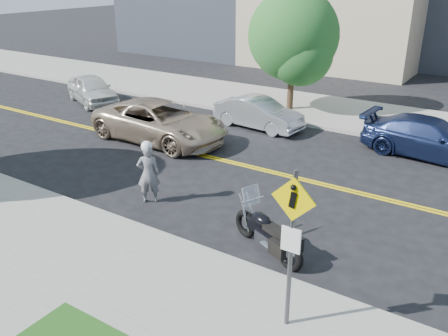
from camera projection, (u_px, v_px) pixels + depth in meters
ground_plane at (255, 168)px, 15.58m from camera, size 120.00×120.00×0.00m
sidewalk_near at (76, 283)px, 9.74m from camera, size 60.00×5.00×0.15m
sidewalk_far at (337, 113)px, 21.35m from camera, size 60.00×5.00×0.15m
pedestrian_sign at (292, 236)px, 7.83m from camera, size 0.78×0.08×3.00m
motorcyclist at (148, 172)px, 13.00m from camera, size 0.73×0.71×1.80m
motorcycle at (268, 225)px, 10.73m from camera, size 2.37×1.54×1.39m
suv at (160, 122)px, 17.81m from camera, size 5.46×2.64×1.50m
parked_car_white at (92, 89)px, 22.95m from camera, size 4.21×3.04×1.33m
parked_car_silver at (259, 113)px, 19.31m from camera, size 3.90×1.69×1.25m
parked_car_blue at (430, 138)px, 16.30m from camera, size 4.75×2.18×1.34m
tree_far_a at (293, 35)px, 20.44m from camera, size 3.94×3.94×5.38m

